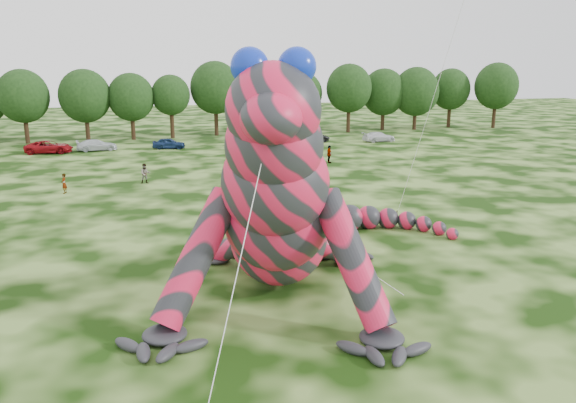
# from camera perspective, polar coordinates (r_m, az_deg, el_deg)

# --- Properties ---
(ground) EXTENTS (240.00, 240.00, 0.00)m
(ground) POSITION_cam_1_polar(r_m,az_deg,el_deg) (24.96, -5.20, -10.33)
(ground) COLOR #16330A
(ground) RESTS_ON ground
(inflatable_gecko) EXTENTS (23.75, 26.03, 10.84)m
(inflatable_gecko) POSITION_cam_1_polar(r_m,az_deg,el_deg) (26.49, -0.82, 3.47)
(inflatable_gecko) COLOR #D91A43
(inflatable_gecko) RESTS_ON ground
(tree_6) EXTENTS (6.52, 5.86, 9.49)m
(tree_6) POSITION_cam_1_polar(r_m,az_deg,el_deg) (80.52, -25.24, 8.72)
(tree_6) COLOR black
(tree_6) RESTS_ON ground
(tree_7) EXTENTS (6.68, 6.01, 9.48)m
(tree_7) POSITION_cam_1_polar(r_m,az_deg,el_deg) (79.70, -19.88, 9.16)
(tree_7) COLOR black
(tree_7) RESTS_ON ground
(tree_8) EXTENTS (6.14, 5.53, 8.94)m
(tree_8) POSITION_cam_1_polar(r_m,az_deg,el_deg) (79.65, -15.60, 9.28)
(tree_8) COLOR black
(tree_8) RESTS_ON ground
(tree_9) EXTENTS (5.27, 4.74, 8.68)m
(tree_9) POSITION_cam_1_polar(r_m,az_deg,el_deg) (80.16, -11.77, 9.43)
(tree_9) COLOR black
(tree_9) RESTS_ON ground
(tree_10) EXTENTS (7.09, 6.38, 10.50)m
(tree_10) POSITION_cam_1_polar(r_m,az_deg,el_deg) (81.95, -7.37, 10.33)
(tree_10) COLOR black
(tree_10) RESTS_ON ground
(tree_11) EXTENTS (7.01, 6.31, 10.07)m
(tree_11) POSITION_cam_1_polar(r_m,az_deg,el_deg) (82.70, -2.87, 10.31)
(tree_11) COLOR black
(tree_11) RESTS_ON ground
(tree_12) EXTENTS (5.99, 5.39, 8.97)m
(tree_12) POSITION_cam_1_polar(r_m,az_deg,el_deg) (83.84, 1.43, 10.00)
(tree_12) COLOR black
(tree_12) RESTS_ON ground
(tree_13) EXTENTS (6.83, 6.15, 10.13)m
(tree_13) POSITION_cam_1_polar(r_m,az_deg,el_deg) (85.52, 6.20, 10.38)
(tree_13) COLOR black
(tree_13) RESTS_ON ground
(tree_14) EXTENTS (6.82, 6.14, 9.40)m
(tree_14) POSITION_cam_1_polar(r_m,az_deg,el_deg) (89.47, 9.67, 10.19)
(tree_14) COLOR black
(tree_14) RESTS_ON ground
(tree_15) EXTENTS (7.17, 6.45, 9.63)m
(tree_15) POSITION_cam_1_polar(r_m,az_deg,el_deg) (90.82, 12.84, 10.17)
(tree_15) COLOR black
(tree_15) RESTS_ON ground
(tree_16) EXTENTS (6.26, 5.63, 9.37)m
(tree_16) POSITION_cam_1_polar(r_m,az_deg,el_deg) (95.64, 16.15, 10.07)
(tree_16) COLOR black
(tree_16) RESTS_ON ground
(tree_17) EXTENTS (6.98, 6.28, 10.30)m
(tree_17) POSITION_cam_1_polar(r_m,az_deg,el_deg) (96.89, 20.35, 10.07)
(tree_17) COLOR black
(tree_17) RESTS_ON ground
(car_2) EXTENTS (5.41, 2.80, 1.46)m
(car_2) POSITION_cam_1_polar(r_m,az_deg,el_deg) (70.93, -23.12, 5.12)
(car_2) COLOR maroon
(car_2) RESTS_ON ground
(car_3) EXTENTS (4.85, 2.46, 1.35)m
(car_3) POSITION_cam_1_polar(r_m,az_deg,el_deg) (70.98, -18.85, 5.45)
(car_3) COLOR silver
(car_3) RESTS_ON ground
(car_4) EXTENTS (4.14, 2.31, 1.33)m
(car_4) POSITION_cam_1_polar(r_m,az_deg,el_deg) (70.27, -12.01, 5.80)
(car_4) COLOR navy
(car_4) RESTS_ON ground
(car_5) EXTENTS (3.98, 1.84, 1.27)m
(car_5) POSITION_cam_1_polar(r_m,az_deg,el_deg) (72.08, -2.85, 6.26)
(car_5) COLOR silver
(car_5) RESTS_ON ground
(car_6) EXTENTS (5.01, 2.52, 1.36)m
(car_6) POSITION_cam_1_polar(r_m,az_deg,el_deg) (74.73, 2.41, 6.57)
(car_6) COLOR #28282A
(car_6) RESTS_ON ground
(car_7) EXTENTS (4.62, 2.24, 1.30)m
(car_7) POSITION_cam_1_polar(r_m,az_deg,el_deg) (75.95, 9.22, 6.50)
(car_7) COLOR silver
(car_7) RESTS_ON ground
(spectator_3) EXTENTS (0.46, 1.09, 1.86)m
(spectator_3) POSITION_cam_1_polar(r_m,az_deg,el_deg) (58.92, 4.21, 4.81)
(spectator_3) COLOR gray
(spectator_3) RESTS_ON ground
(spectator_0) EXTENTS (0.51, 0.66, 1.62)m
(spectator_0) POSITION_cam_1_polar(r_m,az_deg,el_deg) (48.44, -21.80, 1.71)
(spectator_0) COLOR gray
(spectator_0) RESTS_ON ground
(spectator_1) EXTENTS (0.90, 0.73, 1.75)m
(spectator_1) POSITION_cam_1_polar(r_m,az_deg,el_deg) (50.26, -14.30, 2.77)
(spectator_1) COLOR gray
(spectator_1) RESTS_ON ground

